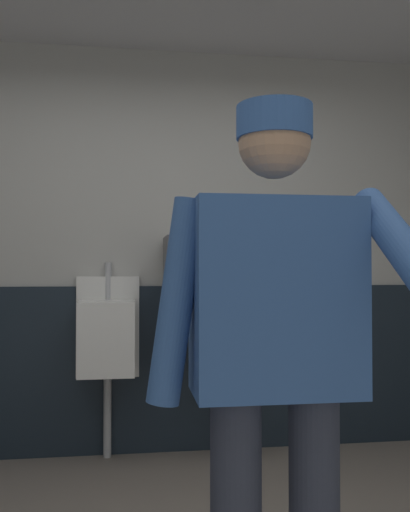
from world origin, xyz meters
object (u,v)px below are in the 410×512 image
object	(u,v)px
urinal_left	(107,336)
person	(276,354)
soap_dispenser	(178,259)
urinal_middle	(226,334)

from	to	relation	value
urinal_left	person	distance (m)	2.07
urinal_left	soap_dispenser	distance (m)	0.68
person	soap_dispenser	xyz separation A→B (m)	(-0.08, 2.11, 0.30)
urinal_middle	person	size ratio (longest dim) A/B	0.75
urinal_middle	soap_dispenser	bearing A→B (deg)	158.16
urinal_left	soap_dispenser	world-z (taller)	soap_dispenser
urinal_middle	person	world-z (taller)	person
urinal_middle	soap_dispenser	distance (m)	0.58
urinal_left	person	size ratio (longest dim) A/B	0.75
urinal_left	soap_dispenser	xyz separation A→B (m)	(0.45, 0.12, 0.49)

